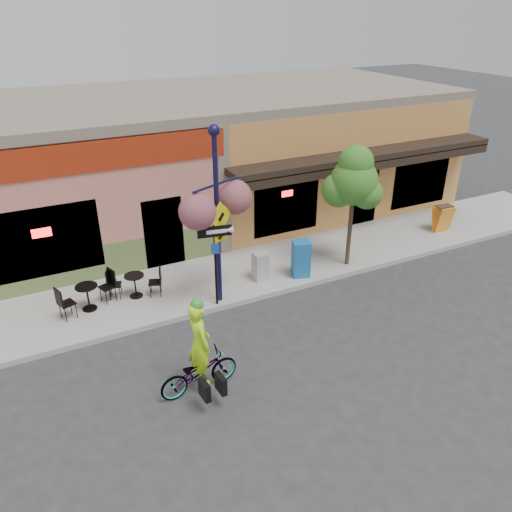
{
  "coord_description": "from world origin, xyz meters",
  "views": [
    {
      "loc": [
        -6.57,
        -9.97,
        7.34
      ],
      "look_at": [
        -1.37,
        0.5,
        1.4
      ],
      "focal_mm": 35.0,
      "sensor_mm": 36.0,
      "label": 1
    }
  ],
  "objects_px": {
    "building": "(206,154)",
    "newspaper_box_grey": "(260,266)",
    "cyclist_rider": "(200,353)",
    "one_way_sign": "(216,266)",
    "lamp_post": "(217,219)",
    "newspaper_box_blue": "(301,259)",
    "street_tree": "(352,207)",
    "bicycle": "(199,372)"
  },
  "relations": [
    {
      "from": "lamp_post",
      "to": "newspaper_box_grey",
      "type": "xyz_separation_m",
      "value": [
        1.48,
        0.52,
        -1.94
      ]
    },
    {
      "from": "building",
      "to": "bicycle",
      "type": "height_order",
      "value": "building"
    },
    {
      "from": "street_tree",
      "to": "lamp_post",
      "type": "bearing_deg",
      "value": -177.34
    },
    {
      "from": "lamp_post",
      "to": "one_way_sign",
      "type": "relative_size",
      "value": 2.07
    },
    {
      "from": "newspaper_box_blue",
      "to": "newspaper_box_grey",
      "type": "bearing_deg",
      "value": -178.94
    },
    {
      "from": "lamp_post",
      "to": "one_way_sign",
      "type": "bearing_deg",
      "value": -159.58
    },
    {
      "from": "cyclist_rider",
      "to": "newspaper_box_grey",
      "type": "relative_size",
      "value": 2.2
    },
    {
      "from": "bicycle",
      "to": "one_way_sign",
      "type": "bearing_deg",
      "value": -33.84
    },
    {
      "from": "bicycle",
      "to": "lamp_post",
      "type": "height_order",
      "value": "lamp_post"
    },
    {
      "from": "lamp_post",
      "to": "newspaper_box_blue",
      "type": "xyz_separation_m",
      "value": [
        2.65,
        0.2,
        -1.82
      ]
    },
    {
      "from": "one_way_sign",
      "to": "newspaper_box_blue",
      "type": "height_order",
      "value": "one_way_sign"
    },
    {
      "from": "one_way_sign",
      "to": "building",
      "type": "bearing_deg",
      "value": 80.5
    },
    {
      "from": "building",
      "to": "newspaper_box_blue",
      "type": "xyz_separation_m",
      "value": [
        0.34,
        -6.51,
        -1.56
      ]
    },
    {
      "from": "lamp_post",
      "to": "bicycle",
      "type": "bearing_deg",
      "value": -143.48
    },
    {
      "from": "bicycle",
      "to": "cyclist_rider",
      "type": "relative_size",
      "value": 0.92
    },
    {
      "from": "building",
      "to": "lamp_post",
      "type": "relative_size",
      "value": 3.85
    },
    {
      "from": "building",
      "to": "lamp_post",
      "type": "height_order",
      "value": "lamp_post"
    },
    {
      "from": "bicycle",
      "to": "building",
      "type": "bearing_deg",
      "value": -27.22
    },
    {
      "from": "one_way_sign",
      "to": "newspaper_box_blue",
      "type": "bearing_deg",
      "value": 17.24
    },
    {
      "from": "one_way_sign",
      "to": "newspaper_box_blue",
      "type": "distance_m",
      "value": 2.88
    },
    {
      "from": "cyclist_rider",
      "to": "one_way_sign",
      "type": "xyz_separation_m",
      "value": [
        1.49,
        2.75,
        0.35
      ]
    },
    {
      "from": "newspaper_box_grey",
      "to": "one_way_sign",
      "type": "bearing_deg",
      "value": -159.62
    },
    {
      "from": "building",
      "to": "lamp_post",
      "type": "distance_m",
      "value": 7.1
    },
    {
      "from": "newspaper_box_grey",
      "to": "lamp_post",
      "type": "bearing_deg",
      "value": -162.36
    },
    {
      "from": "cyclist_rider",
      "to": "one_way_sign",
      "type": "distance_m",
      "value": 3.15
    },
    {
      "from": "cyclist_rider",
      "to": "street_tree",
      "type": "xyz_separation_m",
      "value": [
        5.95,
        3.1,
        1.09
      ]
    },
    {
      "from": "building",
      "to": "newspaper_box_grey",
      "type": "xyz_separation_m",
      "value": [
        -0.83,
        -6.18,
        -1.67
      ]
    },
    {
      "from": "cyclist_rider",
      "to": "newspaper_box_grey",
      "type": "height_order",
      "value": "cyclist_rider"
    },
    {
      "from": "building",
      "to": "bicycle",
      "type": "bearing_deg",
      "value": -112.59
    },
    {
      "from": "lamp_post",
      "to": "one_way_sign",
      "type": "distance_m",
      "value": 1.24
    },
    {
      "from": "bicycle",
      "to": "one_way_sign",
      "type": "relative_size",
      "value": 0.76
    },
    {
      "from": "lamp_post",
      "to": "street_tree",
      "type": "relative_size",
      "value": 1.26
    },
    {
      "from": "bicycle",
      "to": "newspaper_box_grey",
      "type": "bearing_deg",
      "value": -47.46
    },
    {
      "from": "building",
      "to": "newspaper_box_grey",
      "type": "bearing_deg",
      "value": -97.6
    },
    {
      "from": "building",
      "to": "newspaper_box_grey",
      "type": "relative_size",
      "value": 21.4
    },
    {
      "from": "newspaper_box_blue",
      "to": "newspaper_box_grey",
      "type": "height_order",
      "value": "newspaper_box_blue"
    },
    {
      "from": "lamp_post",
      "to": "street_tree",
      "type": "distance_m",
      "value": 4.35
    },
    {
      "from": "bicycle",
      "to": "one_way_sign",
      "type": "height_order",
      "value": "one_way_sign"
    },
    {
      "from": "cyclist_rider",
      "to": "newspaper_box_blue",
      "type": "bearing_deg",
      "value": -58.78
    },
    {
      "from": "building",
      "to": "cyclist_rider",
      "type": "bearing_deg",
      "value": -112.33
    },
    {
      "from": "newspaper_box_blue",
      "to": "cyclist_rider",
      "type": "bearing_deg",
      "value": -127.71
    },
    {
      "from": "one_way_sign",
      "to": "newspaper_box_blue",
      "type": "relative_size",
      "value": 2.09
    }
  ]
}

